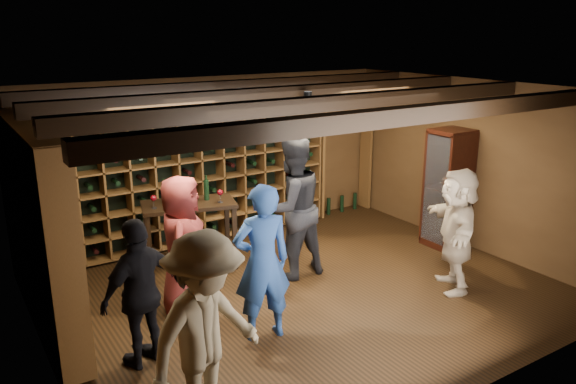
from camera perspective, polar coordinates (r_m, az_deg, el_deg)
ground at (r=7.15m, az=1.69°, el=-10.12°), size 6.00×6.00×0.00m
room_shell at (r=6.50m, az=1.61°, el=9.56°), size 6.00×6.00×6.00m
wine_rack_back at (r=8.47m, az=-10.16°, el=2.13°), size 4.65×0.30×2.20m
wine_rack_left at (r=6.48m, az=-23.89°, el=-3.40°), size 0.30×2.65×2.20m
crate_shelf at (r=9.84m, az=5.76°, el=6.74°), size 1.20×0.32×2.07m
display_cabinet at (r=8.70m, az=15.90°, el=0.13°), size 0.55×0.50×1.75m
man_blue_shirt at (r=5.86m, az=-2.64°, el=-7.18°), size 0.68×0.51×1.69m
man_grey_suit at (r=7.29m, az=0.40°, el=-1.59°), size 0.94×0.74×1.89m
guest_red_floral at (r=6.49m, az=-10.67°, el=-5.37°), size 0.86×0.95×1.63m
guest_woman_black at (r=5.62m, az=-14.69°, el=-9.88°), size 0.95×0.62×1.49m
guest_khaki at (r=4.59m, az=-8.35°, el=-14.17°), size 1.26×0.97×1.72m
guest_beige at (r=7.27m, az=16.75°, el=-3.68°), size 1.21×1.46×1.57m
tasting_table at (r=7.69m, az=-10.06°, el=-1.89°), size 1.35×0.91×1.21m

